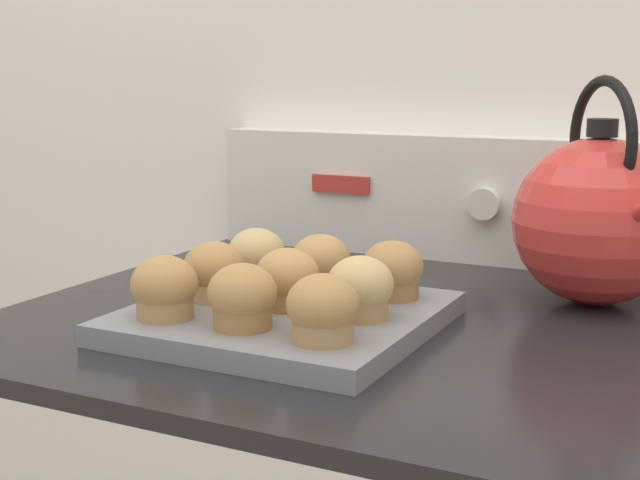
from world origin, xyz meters
The scene contains 13 objects.
wall_back centered at (0.00, 0.73, 1.20)m, with size 8.00×0.05×2.40m.
control_panel centered at (0.00, 0.67, 1.02)m, with size 0.71×0.07×0.17m.
muffin_pan centered at (-0.04, 0.26, 0.94)m, with size 0.29×0.29×0.02m.
muffin_r0_c0 centered at (-0.13, 0.18, 0.98)m, with size 0.07×0.07×0.06m.
muffin_r0_c1 centered at (-0.04, 0.18, 0.98)m, with size 0.07×0.07×0.06m.
muffin_r0_c2 centered at (0.04, 0.18, 0.98)m, with size 0.07×0.07×0.06m.
muffin_r1_c0 centered at (-0.13, 0.26, 0.98)m, with size 0.07×0.07×0.06m.
muffin_r1_c1 centered at (-0.04, 0.26, 0.98)m, with size 0.07×0.07×0.06m.
muffin_r1_c2 centered at (0.04, 0.26, 0.98)m, with size 0.07×0.07×0.06m.
muffin_r2_c0 centered at (-0.13, 0.35, 0.98)m, with size 0.07×0.07×0.06m.
muffin_r2_c1 centered at (-0.05, 0.35, 0.98)m, with size 0.07×0.07×0.06m.
muffin_r2_c2 centered at (0.04, 0.35, 0.98)m, with size 0.07×0.07×0.06m.
tea_kettle centered at (0.22, 0.51, 1.03)m, with size 0.19×0.21×0.26m.
Camera 1 is at (0.38, -0.51, 1.19)m, focal length 50.00 mm.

